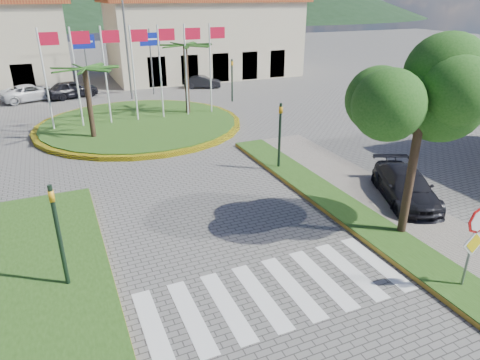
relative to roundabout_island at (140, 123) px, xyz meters
name	(u,v)px	position (x,y,z in m)	size (l,w,h in m)	color
verge_right	(458,288)	(4.80, -20.00, -0.09)	(1.60, 28.00, 0.18)	#254915
median_left	(17,309)	(-6.50, -16.00, -0.09)	(5.00, 14.00, 0.18)	#254915
crosswalk	(273,292)	(0.00, -18.00, -0.17)	(8.00, 3.00, 0.01)	silver
roundabout_island	(140,123)	(0.00, 0.00, 0.00)	(12.70, 12.70, 6.00)	yellow
stop_sign	(475,235)	(4.90, -20.04, 1.61)	(0.80, 0.11, 2.65)	slate
deciduous_tree	(426,84)	(5.50, -17.00, 5.00)	(3.60, 3.60, 6.80)	black
traffic_light_left	(58,228)	(-5.20, -15.50, 1.77)	(0.15, 0.18, 3.20)	black
traffic_light_right	(280,130)	(4.50, -10.00, 1.77)	(0.15, 0.18, 3.20)	black
traffic_light_far	(232,76)	(8.00, 4.00, 1.77)	(0.18, 0.15, 3.20)	black
direction_sign_west	(85,54)	(-2.00, 8.97, 3.35)	(1.60, 0.14, 5.20)	slate
direction_sign_east	(151,51)	(3.00, 8.97, 3.35)	(1.60, 0.14, 5.20)	slate
street_lamp_centre	(126,40)	(1.00, 8.00, 4.32)	(4.80, 0.16, 8.00)	slate
building_right	(204,36)	(10.00, 16.00, 3.73)	(19.08, 9.54, 8.05)	beige
white_van	(31,92)	(-6.26, 10.60, 0.45)	(2.08, 4.52, 1.26)	white
car_dark_a	(72,89)	(-3.29, 10.41, 0.51)	(1.62, 4.02, 1.37)	black
car_dark_b	(202,82)	(7.60, 9.88, 0.36)	(1.13, 3.23, 1.06)	black
car_side_right	(406,187)	(7.50, -15.00, 0.46)	(1.78, 4.38, 1.27)	black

